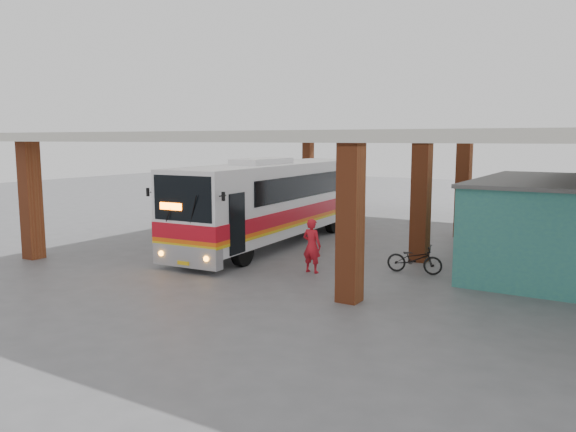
% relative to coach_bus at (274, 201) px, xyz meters
% --- Properties ---
extents(ground, '(90.00, 90.00, 0.00)m').
position_rel_coach_bus_xyz_m(ground, '(3.44, -3.25, -1.81)').
color(ground, '#515154').
rests_on(ground, ground).
extents(brick_columns, '(20.10, 21.60, 4.35)m').
position_rel_coach_bus_xyz_m(brick_columns, '(4.87, 1.75, 0.36)').
color(brick_columns, '#9A4321').
rests_on(brick_columns, ground).
extents(canopy_roof, '(21.00, 23.00, 0.30)m').
position_rel_coach_bus_xyz_m(canopy_roof, '(3.94, 3.25, 2.69)').
color(canopy_roof, beige).
rests_on(canopy_roof, brick_columns).
extents(shop_building, '(5.20, 8.20, 3.11)m').
position_rel_coach_bus_xyz_m(shop_building, '(10.93, 0.75, -0.25)').
color(shop_building, '#2D6D72').
rests_on(shop_building, ground).
extents(coach_bus, '(3.39, 12.67, 3.65)m').
position_rel_coach_bus_xyz_m(coach_bus, '(0.00, 0.00, 0.00)').
color(coach_bus, silver).
rests_on(coach_bus, ground).
extents(motorcycle, '(1.89, 0.86, 0.96)m').
position_rel_coach_bus_xyz_m(motorcycle, '(6.89, -2.14, -1.33)').
color(motorcycle, black).
rests_on(motorcycle, ground).
extents(pedestrian, '(0.68, 0.46, 1.83)m').
position_rel_coach_bus_xyz_m(pedestrian, '(3.93, -3.83, -0.90)').
color(pedestrian, red).
rests_on(pedestrian, ground).
extents(red_chair, '(0.49, 0.49, 0.71)m').
position_rel_coach_bus_xyz_m(red_chair, '(7.96, 5.53, -1.49)').
color(red_chair, red).
rests_on(red_chair, ground).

